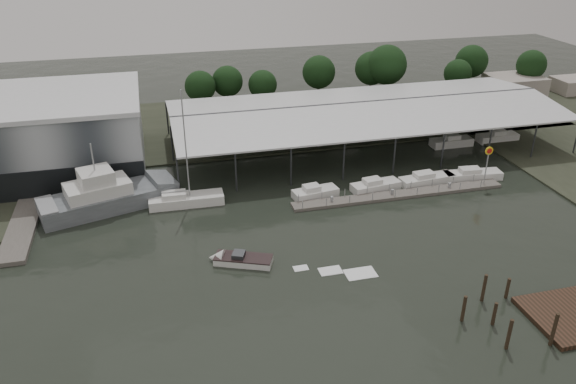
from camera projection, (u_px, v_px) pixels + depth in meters
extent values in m
plane|color=black|center=(307.00, 253.00, 59.24)|extent=(200.00, 200.00, 0.00)
cube|color=#35392B|center=(239.00, 123.00, 95.67)|extent=(140.00, 30.00, 0.30)
cube|color=#A3A9AD|center=(51.00, 135.00, 76.89)|extent=(24.00, 20.00, 10.00)
cube|color=black|center=(46.00, 185.00, 69.50)|extent=(24.00, 0.30, 4.00)
cube|color=silver|center=(44.00, 98.00, 74.58)|extent=(24.50, 20.50, 0.60)
cube|color=#2E3134|center=(365.00, 102.00, 84.30)|extent=(58.00, 0.40, 0.30)
cylinder|color=#2E3134|center=(178.00, 178.00, 69.70)|extent=(0.24, 0.24, 5.50)
cylinder|color=#2E3134|center=(167.00, 119.00, 89.67)|extent=(0.24, 0.24, 5.50)
cylinder|color=#2E3134|center=(490.00, 93.00, 102.47)|extent=(0.24, 0.24, 5.50)
cube|color=#615B55|center=(24.00, 222.00, 64.67)|extent=(3.00, 18.00, 0.50)
cube|color=#615B55|center=(399.00, 195.00, 71.15)|extent=(28.00, 2.00, 0.40)
cylinder|color=#95989B|center=(302.00, 205.00, 67.23)|extent=(0.10, 0.10, 1.20)
cylinder|color=#95989B|center=(487.00, 177.00, 74.53)|extent=(0.10, 0.10, 1.20)
cube|color=#95989B|center=(392.00, 192.00, 70.70)|extent=(0.30, 0.30, 0.70)
cylinder|color=#95989B|center=(486.00, 169.00, 72.77)|extent=(0.16, 0.16, 5.00)
cylinder|color=yellow|center=(489.00, 151.00, 71.66)|extent=(1.10, 0.12, 1.10)
cylinder|color=red|center=(489.00, 151.00, 71.60)|extent=(0.70, 0.05, 0.70)
cube|color=#9E948B|center=(514.00, 86.00, 109.56)|extent=(10.00, 8.00, 4.00)
cube|color=#9E948B|center=(574.00, 85.00, 111.78)|extent=(8.00, 6.00, 3.00)
cube|color=slate|center=(108.00, 201.00, 68.05)|extent=(16.46, 9.53, 2.40)
cube|color=slate|center=(161.00, 181.00, 70.78)|extent=(4.32, 5.69, 1.76)
cube|color=silver|center=(98.00, 189.00, 66.83)|extent=(8.28, 6.29, 1.80)
cube|color=silver|center=(96.00, 177.00, 66.07)|extent=(4.66, 4.65, 1.61)
cylinder|color=#95989B|center=(93.00, 158.00, 65.00)|extent=(0.18, 0.18, 3.50)
cube|color=#95989B|center=(46.00, 205.00, 64.30)|extent=(3.25, 5.37, 0.15)
cube|color=silver|center=(187.00, 201.00, 68.98)|extent=(9.12, 2.82, 1.40)
cube|color=silver|center=(174.00, 195.00, 68.29)|extent=(2.94, 1.87, 0.80)
cylinder|color=#95989B|center=(186.00, 145.00, 65.84)|extent=(0.16, 0.16, 13.41)
cylinder|color=#95989B|center=(176.00, 191.00, 68.12)|extent=(3.50, 0.21, 0.12)
cube|color=silver|center=(243.00, 260.00, 57.35)|extent=(6.18, 4.13, 0.90)
cone|color=silver|center=(216.00, 258.00, 57.74)|extent=(2.25, 2.47, 2.00)
cube|color=black|center=(243.00, 257.00, 57.17)|extent=(6.20, 4.19, 0.12)
cube|color=#2E3134|center=(239.00, 255.00, 57.12)|extent=(1.65, 1.76, 0.50)
cube|color=white|center=(301.00, 268.00, 56.69)|extent=(2.30, 1.50, 0.04)
cube|color=white|center=(330.00, 271.00, 56.28)|extent=(3.10, 2.00, 0.04)
cube|color=white|center=(360.00, 273.00, 55.87)|extent=(3.90, 2.50, 0.04)
cube|color=silver|center=(315.00, 193.00, 70.84)|extent=(6.03, 3.02, 1.10)
cube|color=silver|center=(312.00, 188.00, 70.37)|extent=(2.23, 1.88, 0.70)
cube|color=silver|center=(376.00, 186.00, 72.61)|extent=(6.73, 3.06, 1.10)
cube|color=silver|center=(372.00, 181.00, 72.14)|extent=(2.47, 1.90, 0.70)
cube|color=silver|center=(427.00, 180.00, 74.38)|extent=(7.68, 2.88, 1.10)
cube|color=silver|center=(424.00, 175.00, 73.91)|extent=(2.77, 1.84, 0.70)
cube|color=silver|center=(472.00, 175.00, 75.65)|extent=(7.96, 2.99, 1.10)
cube|color=silver|center=(470.00, 170.00, 75.18)|extent=(2.87, 1.88, 0.70)
cylinder|color=#362A1B|center=(494.00, 317.00, 48.58)|extent=(0.32, 0.32, 2.90)
cylinder|color=#362A1B|center=(553.00, 332.00, 46.04)|extent=(0.32, 0.32, 3.82)
cylinder|color=#362A1B|center=(463.00, 311.00, 48.97)|extent=(0.32, 0.32, 3.21)
cylinder|color=#362A1B|center=(483.00, 291.00, 51.46)|extent=(0.32, 0.32, 3.47)
cylinder|color=#362A1B|center=(507.00, 291.00, 52.03)|extent=(0.32, 0.32, 2.73)
cylinder|color=#362A1B|center=(508.00, 337.00, 45.71)|extent=(0.32, 0.32, 3.56)
cylinder|color=black|center=(202.00, 105.00, 98.70)|extent=(0.50, 0.50, 3.84)
sphere|color=#183917|center=(200.00, 86.00, 97.17)|extent=(5.37, 5.37, 5.37)
cylinder|color=black|center=(228.00, 100.00, 101.23)|extent=(0.50, 0.50, 3.92)
sphere|color=#183917|center=(227.00, 81.00, 99.66)|extent=(5.48, 5.48, 5.48)
cylinder|color=black|center=(263.00, 102.00, 100.76)|extent=(0.50, 0.50, 3.63)
sphere|color=#183917|center=(263.00, 84.00, 99.30)|extent=(5.08, 5.08, 5.08)
cylinder|color=black|center=(318.00, 93.00, 104.93)|extent=(0.50, 0.50, 4.33)
sphere|color=#183917|center=(319.00, 72.00, 103.20)|extent=(6.06, 6.06, 6.06)
cylinder|color=black|center=(370.00, 89.00, 106.79)|extent=(0.50, 0.50, 4.46)
sphere|color=#183917|center=(372.00, 68.00, 105.01)|extent=(6.24, 6.24, 6.24)
cylinder|color=black|center=(385.00, 90.00, 105.16)|extent=(0.50, 0.50, 5.20)
sphere|color=#183917|center=(387.00, 65.00, 103.08)|extent=(7.28, 7.28, 7.28)
cylinder|color=black|center=(455.00, 90.00, 107.39)|extent=(0.50, 0.50, 3.71)
sphere|color=#183917|center=(458.00, 73.00, 105.91)|extent=(5.19, 5.19, 5.19)
cylinder|color=black|center=(469.00, 82.00, 111.58)|extent=(0.50, 0.50, 4.50)
sphere|color=#183917|center=(472.00, 61.00, 109.79)|extent=(6.29, 6.29, 6.29)
cylinder|color=black|center=(528.00, 83.00, 111.29)|extent=(0.50, 0.50, 4.08)
sphere|color=#183917|center=(531.00, 65.00, 109.65)|extent=(5.71, 5.71, 5.71)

